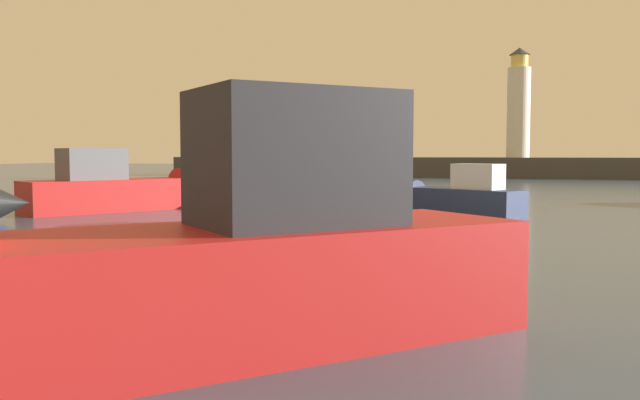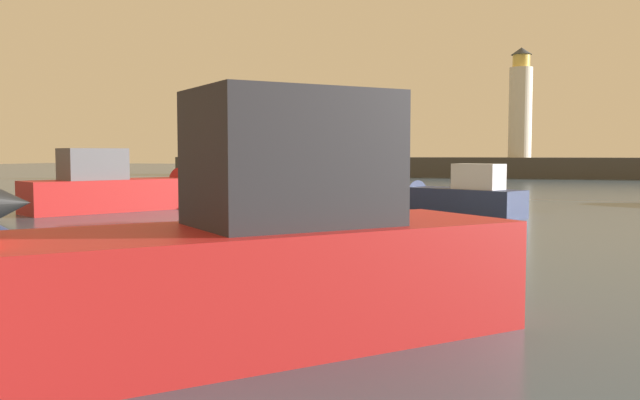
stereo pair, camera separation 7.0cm
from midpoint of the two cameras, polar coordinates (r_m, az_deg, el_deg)
name	(u,v)px [view 1 (the left image)]	position (r m, az deg, el deg)	size (l,w,h in m)	color
ground_plane	(406,199)	(37.27, 7.17, 0.06)	(220.00, 220.00, 0.00)	#384C60
breakwater	(460,167)	(72.59, 11.62, 2.71)	(64.21, 4.52, 2.07)	#423F3D
lighthouse	(519,106)	(72.50, 16.32, 7.61)	(2.29, 2.29, 11.11)	silver
motorboat_0	(289,208)	(23.00, -2.69, -0.68)	(5.96, 6.99, 2.46)	white
motorboat_1	(448,198)	(28.07, 10.67, 0.19)	(6.13, 4.42, 2.26)	#1E284C
motorboat_2	(189,268)	(8.62, -11.20, -5.62)	(7.96, 8.09, 3.65)	#B21E1E
motorboat_3	(131,189)	(31.22, -15.65, 0.87)	(6.65, 8.72, 3.03)	#B21E1E
mooring_buoy	(269,196)	(30.86, -4.39, 0.30)	(1.10, 1.10, 1.10)	#EA5919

